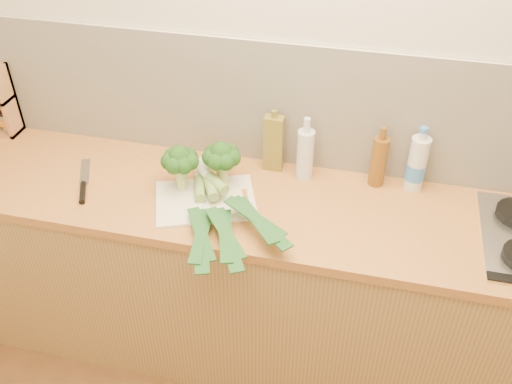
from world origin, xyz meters
TOP-DOWN VIEW (x-y plane):
  - room_shell at (0.00, 1.49)m, footprint 3.50×3.50m
  - counter at (0.00, 1.20)m, footprint 3.20×0.62m
  - chopping_board at (-0.32, 1.15)m, footprint 0.46×0.40m
  - broccoli_left at (-0.43, 1.19)m, footprint 0.15×0.15m
  - broccoli_right at (-0.28, 1.26)m, footprint 0.15×0.15m
  - leek_front at (-0.32, 1.10)m, footprint 0.25×0.63m
  - leek_mid at (-0.27, 1.11)m, footprint 0.35×0.62m
  - leek_back at (-0.21, 1.12)m, footprint 0.48×0.44m
  - chefs_knife at (-0.82, 1.11)m, footprint 0.16×0.30m
  - oil_tin at (-0.11, 1.43)m, footprint 0.08×0.05m
  - glass_bottle at (0.03, 1.40)m, footprint 0.07×0.07m
  - amber_bottle at (0.33, 1.42)m, footprint 0.06×0.06m
  - water_bottle at (0.48, 1.43)m, footprint 0.08×0.08m

SIDE VIEW (x-z plane):
  - counter at x=0.00m, z-range 0.00..0.90m
  - chopping_board at x=-0.32m, z-range 0.90..0.91m
  - chefs_knife at x=-0.82m, z-range 0.90..0.92m
  - leek_front at x=-0.32m, z-range 0.91..0.96m
  - leek_mid at x=-0.27m, z-range 0.93..0.97m
  - leek_back at x=-0.21m, z-range 0.95..0.99m
  - water_bottle at x=0.48m, z-range 0.88..1.14m
  - amber_bottle at x=0.33m, z-range 0.88..1.15m
  - glass_bottle at x=0.03m, z-range 0.88..1.15m
  - oil_tin at x=-0.11m, z-range 0.89..1.16m
  - broccoli_left at x=-0.43m, z-range 0.95..1.14m
  - broccoli_right at x=-0.28m, z-range 0.95..1.14m
  - room_shell at x=0.00m, z-range -0.58..2.92m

